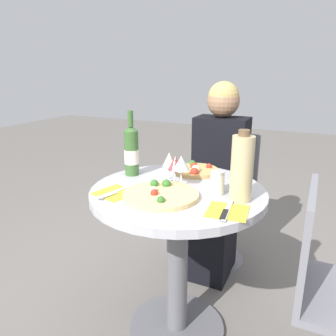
# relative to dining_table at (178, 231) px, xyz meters

# --- Properties ---
(ground_plane) EXTENTS (12.00, 12.00, 0.00)m
(ground_plane) POSITION_rel_dining_table_xyz_m (0.00, 0.00, -0.55)
(ground_plane) COLOR slate
(ground_plane) RESTS_ON ground
(dining_table) EXTENTS (0.78, 0.78, 0.76)m
(dining_table) POSITION_rel_dining_table_xyz_m (0.00, 0.00, 0.00)
(dining_table) COLOR slate
(dining_table) RESTS_ON ground_plane
(chair_behind_diner) EXTENTS (0.41, 0.41, 0.87)m
(chair_behind_diner) POSITION_rel_dining_table_xyz_m (-0.01, 0.77, -0.12)
(chair_behind_diner) COLOR slate
(chair_behind_diner) RESTS_ON ground_plane
(seated_diner) EXTENTS (0.32, 0.42, 1.21)m
(seated_diner) POSITION_rel_dining_table_xyz_m (-0.01, 0.63, 0.00)
(seated_diner) COLOR black
(seated_diner) RESTS_ON ground_plane
(pizza_large) EXTENTS (0.31, 0.31, 0.05)m
(pizza_large) POSITION_rel_dining_table_xyz_m (-0.03, -0.12, 0.22)
(pizza_large) COLOR #E5C17F
(pizza_large) RESTS_ON dining_table
(pizza_small_far) EXTENTS (0.23, 0.23, 0.05)m
(pizza_small_far) POSITION_rel_dining_table_xyz_m (-0.01, 0.25, 0.23)
(pizza_small_far) COLOR tan
(pizza_small_far) RESTS_ON dining_table
(wine_bottle) EXTENTS (0.07, 0.07, 0.32)m
(wine_bottle) POSITION_rel_dining_table_xyz_m (-0.29, 0.09, 0.33)
(wine_bottle) COLOR #38602D
(wine_bottle) RESTS_ON dining_table
(tall_carafe) EXTENTS (0.09, 0.09, 0.29)m
(tall_carafe) POSITION_rel_dining_table_xyz_m (0.28, -0.01, 0.35)
(tall_carafe) COLOR tan
(tall_carafe) RESTS_ON dining_table
(sugar_shaker) EXTENTS (0.06, 0.06, 0.10)m
(sugar_shaker) POSITION_rel_dining_table_xyz_m (0.17, 0.01, 0.26)
(sugar_shaker) COLOR silver
(sugar_shaker) RESTS_ON dining_table
(wine_glass_center) EXTENTS (0.07, 0.07, 0.13)m
(wine_glass_center) POSITION_rel_dining_table_xyz_m (-0.04, 0.07, 0.30)
(wine_glass_center) COLOR silver
(wine_glass_center) RESTS_ON dining_table
(wine_glass_front_right) EXTENTS (0.07, 0.07, 0.14)m
(wine_glass_front_right) POSITION_rel_dining_table_xyz_m (0.00, 0.03, 0.32)
(wine_glass_front_right) COLOR silver
(wine_glass_front_right) RESTS_ON dining_table
(wine_glass_back_left) EXTENTS (0.07, 0.07, 0.13)m
(wine_glass_back_left) POSITION_rel_dining_table_xyz_m (-0.09, 0.10, 0.31)
(wine_glass_back_left) COLOR silver
(wine_glass_back_left) RESTS_ON dining_table
(place_setting_left) EXTENTS (0.18, 0.19, 0.01)m
(place_setting_left) POSITION_rel_dining_table_xyz_m (-0.22, -0.17, 0.21)
(place_setting_left) COLOR yellow
(place_setting_left) RESTS_ON dining_table
(place_setting_right) EXTENTS (0.17, 0.19, 0.01)m
(place_setting_right) POSITION_rel_dining_table_xyz_m (0.26, -0.15, 0.21)
(place_setting_right) COLOR yellow
(place_setting_right) RESTS_ON dining_table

